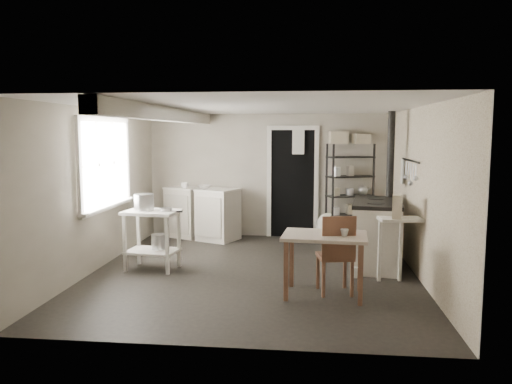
# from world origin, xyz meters

# --- Properties ---
(floor) EXTENTS (5.00, 5.00, 0.00)m
(floor) POSITION_xyz_m (0.00, 0.00, 0.00)
(floor) COLOR black
(floor) RESTS_ON ground
(ceiling) EXTENTS (5.00, 5.00, 0.00)m
(ceiling) POSITION_xyz_m (0.00, 0.00, 2.30)
(ceiling) COLOR silver
(ceiling) RESTS_ON wall_back
(wall_back) EXTENTS (4.50, 0.02, 2.30)m
(wall_back) POSITION_xyz_m (0.00, 2.50, 1.15)
(wall_back) COLOR #A9A190
(wall_back) RESTS_ON ground
(wall_front) EXTENTS (4.50, 0.02, 2.30)m
(wall_front) POSITION_xyz_m (0.00, -2.50, 1.15)
(wall_front) COLOR #A9A190
(wall_front) RESTS_ON ground
(wall_left) EXTENTS (0.02, 5.00, 2.30)m
(wall_left) POSITION_xyz_m (-2.25, 0.00, 1.15)
(wall_left) COLOR #A9A190
(wall_left) RESTS_ON ground
(wall_right) EXTENTS (0.02, 5.00, 2.30)m
(wall_right) POSITION_xyz_m (2.25, 0.00, 1.15)
(wall_right) COLOR #A9A190
(wall_right) RESTS_ON ground
(window) EXTENTS (0.12, 1.76, 1.28)m
(window) POSITION_xyz_m (-2.22, 0.20, 1.50)
(window) COLOR white
(window) RESTS_ON wall_left
(doorway) EXTENTS (0.96, 0.10, 2.08)m
(doorway) POSITION_xyz_m (0.45, 2.47, 1.00)
(doorway) COLOR white
(doorway) RESTS_ON ground
(ceiling_beam) EXTENTS (0.18, 5.00, 0.18)m
(ceiling_beam) POSITION_xyz_m (-1.20, 0.00, 2.20)
(ceiling_beam) COLOR white
(ceiling_beam) RESTS_ON ceiling
(wallpaper_panel) EXTENTS (0.01, 5.00, 2.30)m
(wallpaper_panel) POSITION_xyz_m (2.24, 0.00, 1.15)
(wallpaper_panel) COLOR beige
(wallpaper_panel) RESTS_ON wall_right
(utensil_rail) EXTENTS (0.06, 1.20, 0.44)m
(utensil_rail) POSITION_xyz_m (2.19, 0.60, 1.55)
(utensil_rail) COLOR #B7B7B9
(utensil_rail) RESTS_ON wall_right
(prep_table) EXTENTS (0.80, 0.62, 0.85)m
(prep_table) POSITION_xyz_m (-1.46, -0.00, 0.40)
(prep_table) COLOR white
(prep_table) RESTS_ON ground
(stockpot) EXTENTS (0.36, 0.36, 0.30)m
(stockpot) POSITION_xyz_m (-1.57, -0.00, 0.94)
(stockpot) COLOR #B7B7B9
(stockpot) RESTS_ON prep_table
(saucepan) EXTENTS (0.21, 0.21, 0.10)m
(saucepan) POSITION_xyz_m (-1.24, -0.04, 0.85)
(saucepan) COLOR #B7B7B9
(saucepan) RESTS_ON prep_table
(bucket) EXTENTS (0.23, 0.23, 0.23)m
(bucket) POSITION_xyz_m (-1.38, 0.05, 0.39)
(bucket) COLOR #B7B7B9
(bucket) RESTS_ON prep_table
(base_cabinets) EXTENTS (1.56, 1.13, 0.94)m
(base_cabinets) POSITION_xyz_m (-1.21, 2.18, 0.46)
(base_cabinets) COLOR beige
(base_cabinets) RESTS_ON ground
(mixing_bowl) EXTENTS (0.37, 0.37, 0.07)m
(mixing_bowl) POSITION_xyz_m (-1.15, 2.16, 0.96)
(mixing_bowl) COLOR silver
(mixing_bowl) RESTS_ON base_cabinets
(counter_cup) EXTENTS (0.16, 0.16, 0.10)m
(counter_cup) POSITION_xyz_m (-1.51, 2.09, 0.97)
(counter_cup) COLOR silver
(counter_cup) RESTS_ON base_cabinets
(shelf_rack) EXTENTS (0.89, 0.61, 1.75)m
(shelf_rack) POSITION_xyz_m (1.49, 2.31, 0.95)
(shelf_rack) COLOR black
(shelf_rack) RESTS_ON ground
(shelf_jar) EXTENTS (0.09, 0.09, 0.18)m
(shelf_jar) POSITION_xyz_m (1.22, 2.25, 1.36)
(shelf_jar) COLOR silver
(shelf_jar) RESTS_ON shelf_rack
(storage_box_a) EXTENTS (0.35, 0.31, 0.22)m
(storage_box_a) POSITION_xyz_m (1.28, 2.35, 2.01)
(storage_box_a) COLOR beige
(storage_box_a) RESTS_ON shelf_rack
(storage_box_b) EXTENTS (0.32, 0.31, 0.17)m
(storage_box_b) POSITION_xyz_m (1.68, 2.32, 1.99)
(storage_box_b) COLOR beige
(storage_box_b) RESTS_ON shelf_rack
(stove) EXTENTS (0.83, 1.31, 0.97)m
(stove) POSITION_xyz_m (1.75, 0.51, 0.44)
(stove) COLOR beige
(stove) RESTS_ON ground
(stovepipe) EXTENTS (0.13, 0.13, 1.29)m
(stovepipe) POSITION_xyz_m (1.99, 0.97, 1.59)
(stovepipe) COLOR black
(stovepipe) RESTS_ON stove
(side_ledge) EXTENTS (0.59, 0.36, 0.85)m
(side_ledge) POSITION_xyz_m (1.95, -0.21, 0.43)
(side_ledge) COLOR white
(side_ledge) RESTS_ON ground
(oats_box) EXTENTS (0.15, 0.22, 0.30)m
(oats_box) POSITION_xyz_m (1.90, -0.27, 1.01)
(oats_box) COLOR beige
(oats_box) RESTS_ON side_ledge
(work_table) EXTENTS (1.04, 0.77, 0.75)m
(work_table) POSITION_xyz_m (0.96, -0.92, 0.38)
(work_table) COLOR beige
(work_table) RESTS_ON ground
(table_cup) EXTENTS (0.13, 0.13, 0.09)m
(table_cup) POSITION_xyz_m (1.18, -1.03, 0.81)
(table_cup) COLOR silver
(table_cup) RESTS_ON work_table
(chair) EXTENTS (0.47, 0.49, 0.98)m
(chair) POSITION_xyz_m (1.08, -0.80, 0.48)
(chair) COLOR brown
(chair) RESTS_ON ground
(flour_sack) EXTENTS (0.49, 0.44, 0.51)m
(flour_sack) POSITION_xyz_m (1.11, 2.16, 0.24)
(flour_sack) COLOR white
(flour_sack) RESTS_ON ground
(floor_crock) EXTENTS (0.11, 0.11, 0.14)m
(floor_crock) POSITION_xyz_m (1.40, -0.10, 0.07)
(floor_crock) COLOR silver
(floor_crock) RESTS_ON ground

